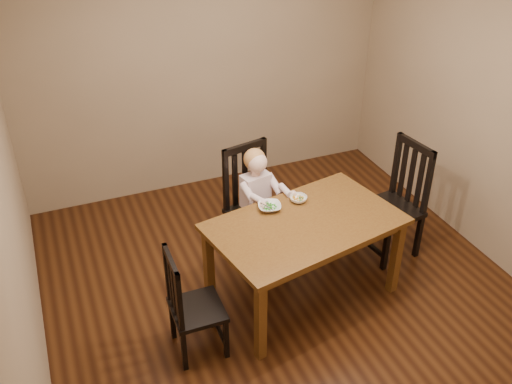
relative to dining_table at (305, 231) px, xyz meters
name	(u,v)px	position (x,y,z in m)	size (l,w,h in m)	color
room	(283,150)	(-0.13, 0.19, 0.67)	(4.01, 4.01, 2.71)	#41210D
dining_table	(305,231)	(0.00, 0.00, 0.00)	(1.68, 1.20, 0.77)	#553013
chair_child	(253,205)	(-0.16, 0.72, -0.15)	(0.56, 0.54, 1.10)	black
chair_left	(191,306)	(-1.05, -0.25, -0.23)	(0.39, 0.40, 0.93)	black
chair_right	(396,202)	(1.08, 0.27, -0.14)	(0.52, 0.54, 1.12)	black
toddler	(257,194)	(-0.15, 0.67, 0.00)	(0.34, 0.43, 0.59)	silver
bowl_peas	(270,207)	(-0.20, 0.28, 0.11)	(0.19, 0.19, 0.05)	white
bowl_veg	(298,199)	(0.08, 0.30, 0.11)	(0.15, 0.15, 0.05)	white
fork	(267,207)	(-0.23, 0.25, 0.13)	(0.10, 0.10, 0.05)	silver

